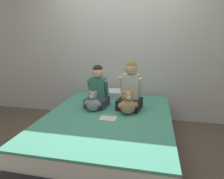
{
  "coord_description": "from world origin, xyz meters",
  "views": [
    {
      "loc": [
        0.56,
        -2.36,
        1.46
      ],
      "look_at": [
        0.0,
        0.27,
        0.74
      ],
      "focal_mm": 32.0,
      "sensor_mm": 36.0,
      "label": 1
    }
  ],
  "objects_px": {
    "child_on_right": "(130,88)",
    "pillow_at_headboard": "(119,94)",
    "teddy_bear_held_by_right_child": "(128,104)",
    "sign_card": "(108,118)",
    "bed": "(108,132)",
    "child_on_left": "(98,89)",
    "teddy_bear_held_by_left_child": "(93,102)"
  },
  "relations": [
    {
      "from": "child_on_right",
      "to": "sign_card",
      "type": "height_order",
      "value": "child_on_right"
    },
    {
      "from": "child_on_left",
      "to": "child_on_right",
      "type": "relative_size",
      "value": 0.89
    },
    {
      "from": "pillow_at_headboard",
      "to": "sign_card",
      "type": "height_order",
      "value": "pillow_at_headboard"
    },
    {
      "from": "bed",
      "to": "teddy_bear_held_by_right_child",
      "type": "height_order",
      "value": "teddy_bear_held_by_right_child"
    },
    {
      "from": "sign_card",
      "to": "bed",
      "type": "bearing_deg",
      "value": 106.08
    },
    {
      "from": "child_on_right",
      "to": "pillow_at_headboard",
      "type": "xyz_separation_m",
      "value": [
        -0.25,
        0.49,
        -0.23
      ]
    },
    {
      "from": "child_on_left",
      "to": "sign_card",
      "type": "distance_m",
      "value": 0.57
    },
    {
      "from": "child_on_left",
      "to": "pillow_at_headboard",
      "type": "distance_m",
      "value": 0.58
    },
    {
      "from": "teddy_bear_held_by_right_child",
      "to": "pillow_at_headboard",
      "type": "relative_size",
      "value": 0.57
    },
    {
      "from": "child_on_right",
      "to": "bed",
      "type": "bearing_deg",
      "value": -116.29
    },
    {
      "from": "child_on_left",
      "to": "pillow_at_headboard",
      "type": "bearing_deg",
      "value": 70.14
    },
    {
      "from": "child_on_left",
      "to": "sign_card",
      "type": "bearing_deg",
      "value": -54.0
    },
    {
      "from": "teddy_bear_held_by_left_child",
      "to": "sign_card",
      "type": "xyz_separation_m",
      "value": [
        0.26,
        -0.21,
        -0.12
      ]
    },
    {
      "from": "teddy_bear_held_by_left_child",
      "to": "pillow_at_headboard",
      "type": "distance_m",
      "value": 0.76
    },
    {
      "from": "bed",
      "to": "child_on_right",
      "type": "distance_m",
      "value": 0.68
    },
    {
      "from": "teddy_bear_held_by_right_child",
      "to": "sign_card",
      "type": "bearing_deg",
      "value": -158.2
    },
    {
      "from": "teddy_bear_held_by_left_child",
      "to": "teddy_bear_held_by_right_child",
      "type": "bearing_deg",
      "value": 3.53
    },
    {
      "from": "child_on_left",
      "to": "child_on_right",
      "type": "bearing_deg",
      "value": 5.75
    },
    {
      "from": "teddy_bear_held_by_left_child",
      "to": "teddy_bear_held_by_right_child",
      "type": "distance_m",
      "value": 0.48
    },
    {
      "from": "bed",
      "to": "child_on_right",
      "type": "bearing_deg",
      "value": 54.55
    },
    {
      "from": "child_on_right",
      "to": "teddy_bear_held_by_left_child",
      "type": "height_order",
      "value": "child_on_right"
    },
    {
      "from": "child_on_right",
      "to": "sign_card",
      "type": "bearing_deg",
      "value": -107.56
    },
    {
      "from": "child_on_right",
      "to": "sign_card",
      "type": "xyz_separation_m",
      "value": [
        -0.22,
        -0.44,
        -0.29
      ]
    },
    {
      "from": "sign_card",
      "to": "teddy_bear_held_by_left_child",
      "type": "bearing_deg",
      "value": 140.95
    },
    {
      "from": "bed",
      "to": "child_on_left",
      "type": "bearing_deg",
      "value": 123.7
    },
    {
      "from": "pillow_at_headboard",
      "to": "bed",
      "type": "bearing_deg",
      "value": -90.0
    },
    {
      "from": "child_on_left",
      "to": "teddy_bear_held_by_right_child",
      "type": "bearing_deg",
      "value": -20.76
    },
    {
      "from": "teddy_bear_held_by_left_child",
      "to": "pillow_at_headboard",
      "type": "relative_size",
      "value": 0.51
    },
    {
      "from": "child_on_right",
      "to": "teddy_bear_held_by_left_child",
      "type": "distance_m",
      "value": 0.56
    },
    {
      "from": "teddy_bear_held_by_left_child",
      "to": "sign_card",
      "type": "bearing_deg",
      "value": -34.56
    },
    {
      "from": "child_on_left",
      "to": "sign_card",
      "type": "height_order",
      "value": "child_on_left"
    },
    {
      "from": "child_on_right",
      "to": "teddy_bear_held_by_left_child",
      "type": "bearing_deg",
      "value": -145.46
    }
  ]
}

